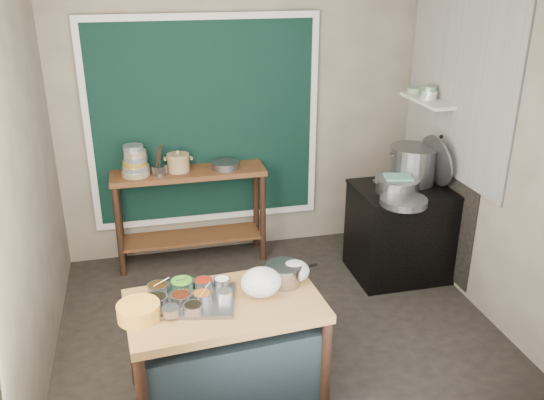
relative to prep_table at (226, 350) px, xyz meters
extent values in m
cube|color=#2A2420|center=(0.53, 0.75, -0.39)|extent=(3.50, 3.00, 0.02)
cube|color=gray|center=(0.53, 2.26, 1.02)|extent=(3.50, 0.02, 2.80)
cube|color=gray|center=(-1.23, 0.75, 1.02)|extent=(0.02, 3.00, 2.80)
cube|color=gray|center=(2.29, 0.75, 1.02)|extent=(0.02, 3.00, 2.80)
cube|color=black|center=(0.18, 2.22, 0.98)|extent=(2.10, 0.02, 1.90)
cube|color=#B2B2AA|center=(2.27, 1.30, 1.48)|extent=(0.02, 1.70, 1.70)
cube|color=black|center=(2.27, 1.40, 0.32)|extent=(0.01, 1.30, 1.30)
cube|color=beige|center=(2.16, 1.60, 1.23)|extent=(0.22, 0.70, 0.03)
cube|color=olive|center=(0.00, 0.00, 0.00)|extent=(1.30, 0.81, 0.75)
cube|color=brown|center=(-0.02, 2.03, 0.10)|extent=(1.45, 0.40, 0.95)
cube|color=black|center=(1.88, 1.30, 0.05)|extent=(0.90, 0.68, 0.85)
cube|color=black|center=(1.88, 1.30, 0.49)|extent=(0.92, 0.69, 0.03)
cube|color=gray|center=(-0.22, 0.05, 0.39)|extent=(0.64, 0.52, 0.03)
cylinder|color=gray|center=(-0.25, 0.19, 0.43)|extent=(0.16, 0.16, 0.06)
cylinder|color=gray|center=(-0.27, 0.03, 0.43)|extent=(0.14, 0.14, 0.06)
cylinder|color=gray|center=(-0.14, 0.02, 0.43)|extent=(0.13, 0.13, 0.05)
cylinder|color=gray|center=(-0.35, -0.10, 0.42)|extent=(0.11, 0.11, 0.05)
cylinder|color=gray|center=(0.01, 0.17, 0.43)|extent=(0.11, 0.11, 0.05)
cylinder|color=gray|center=(-0.43, 0.04, 0.43)|extent=(0.14, 0.14, 0.06)
cylinder|color=gray|center=(-0.11, 0.18, 0.43)|extent=(0.13, 0.13, 0.05)
cylinder|color=silver|center=(0.00, 0.02, 0.42)|extent=(0.10, 0.10, 0.05)
cylinder|color=gray|center=(-0.21, -0.10, 0.43)|extent=(0.13, 0.13, 0.05)
cylinder|color=gray|center=(-0.41, 0.18, 0.43)|extent=(0.14, 0.14, 0.06)
cylinder|color=gold|center=(-0.54, -0.06, 0.43)|extent=(0.32, 0.32, 0.10)
ellipsoid|color=white|center=(0.25, 0.02, 0.47)|extent=(0.33, 0.30, 0.20)
ellipsoid|color=white|center=(0.51, 0.15, 0.45)|extent=(0.23, 0.20, 0.16)
cylinder|color=tan|center=(-0.50, 2.01, 0.60)|extent=(0.26, 0.26, 0.05)
cylinder|color=gray|center=(-0.50, 2.01, 0.65)|extent=(0.25, 0.25, 0.05)
cylinder|color=gold|center=(-0.50, 2.01, 0.69)|extent=(0.22, 0.22, 0.05)
cylinder|color=gray|center=(-0.50, 2.01, 0.74)|extent=(0.21, 0.21, 0.05)
cylinder|color=tan|center=(-0.50, 2.01, 0.79)|extent=(0.20, 0.20, 0.05)
cylinder|color=gray|center=(-0.50, 2.01, 0.84)|extent=(0.18, 0.18, 0.05)
cylinder|color=gray|center=(-0.29, 1.98, 0.62)|extent=(0.18, 0.18, 0.09)
cylinder|color=gray|center=(0.34, 2.01, 0.61)|extent=(0.30, 0.30, 0.07)
cylinder|color=gray|center=(2.16, 1.31, 0.74)|extent=(0.16, 0.49, 0.47)
cube|color=#69AA8B|center=(1.75, 1.22, 0.65)|extent=(0.27, 0.23, 0.02)
cylinder|color=gray|center=(1.68, 0.95, 0.53)|extent=(0.53, 0.53, 0.05)
cylinder|color=silver|center=(2.16, 1.58, 1.26)|extent=(0.15, 0.15, 0.04)
cylinder|color=silver|center=(2.16, 1.58, 1.30)|extent=(0.14, 0.14, 0.04)
cylinder|color=gray|center=(2.16, 1.58, 1.34)|extent=(0.13, 0.13, 0.04)
cylinder|color=gray|center=(2.16, 1.86, 1.27)|extent=(0.17, 0.17, 0.05)
camera|label=1|loc=(-0.44, -3.15, 2.40)|focal=38.00mm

